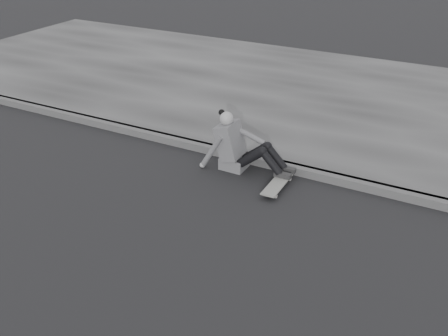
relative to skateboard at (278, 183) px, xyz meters
The scene contains 2 objects.
skateboard is the anchor object (origin of this frame).
seated_woman 0.83m from the skateboard, 161.47° to the left, with size 1.38×0.46×0.88m.
Camera 1 is at (-0.31, -3.52, 3.54)m, focal length 40.00 mm.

